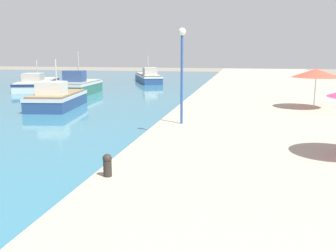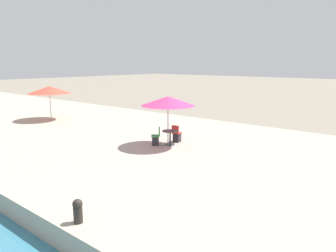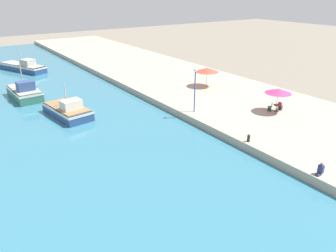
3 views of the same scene
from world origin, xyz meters
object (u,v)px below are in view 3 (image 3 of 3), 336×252
cafe_chair_right (280,107)px  fishing_boat_mid (25,92)px  cafe_umbrella_pink (278,91)px  person_at_quay (320,170)px  mooring_bollard (249,138)px  fishing_boat_distant (23,67)px  fishing_boat_near (68,110)px  cafe_umbrella_white (207,70)px  lamppost (195,83)px  cafe_chair_left (270,108)px  cafe_table (277,107)px

cafe_chair_right → fishing_boat_mid: bearing=-146.8°
fishing_boat_mid → cafe_umbrella_pink: 29.52m
person_at_quay → mooring_bollard: size_ratio=1.44×
cafe_umbrella_pink → fishing_boat_distant: bearing=114.5°
fishing_boat_near → cafe_umbrella_white: fishing_boat_near is taller
fishing_boat_mid → lamppost: size_ratio=1.40×
mooring_bollard → cafe_umbrella_white: bearing=61.5°
mooring_bollard → cafe_chair_left: bearing=27.9°
fishing_boat_mid → mooring_bollard: bearing=-66.9°
cafe_umbrella_pink → lamppost: lamppost is taller
cafe_chair_right → lamppost: 9.52m
cafe_umbrella_white → fishing_boat_mid: bearing=153.3°
cafe_umbrella_white → fishing_boat_near: bearing=176.0°
fishing_boat_near → cafe_umbrella_pink: (17.67, -12.65, 2.23)m
fishing_boat_distant → cafe_table: 40.83m
fishing_boat_distant → cafe_umbrella_white: bearing=-79.7°
fishing_boat_mid → fishing_boat_distant: fishing_boat_mid is taller
fishing_boat_near → person_at_quay: (10.05, -22.50, 0.39)m
fishing_boat_mid → cafe_table: (20.17, -21.61, 0.40)m
fishing_boat_near → fishing_boat_mid: 9.25m
fishing_boat_mid → cafe_umbrella_white: (20.32, -10.22, 2.05)m
cafe_umbrella_pink → fishing_boat_near: bearing=144.4°
cafe_umbrella_white → cafe_chair_left: 11.04m
fishing_boat_near → fishing_boat_distant: (0.76, 24.42, 0.01)m
fishing_boat_distant → mooring_bollard: (9.21, -40.46, 0.32)m
cafe_umbrella_pink → cafe_chair_right: cafe_umbrella_pink is taller
cafe_chair_right → lamppost: bearing=-132.1°
cafe_chair_left → person_at_quay: bearing=-167.5°
person_at_quay → lamppost: 14.94m
fishing_boat_mid → cafe_umbrella_white: size_ratio=2.15×
fishing_boat_near → person_at_quay: size_ratio=7.01×
cafe_umbrella_pink → lamppost: size_ratio=0.59×
fishing_boat_distant → cafe_chair_right: bearing=-87.8°
cafe_chair_left → person_at_quay: 12.67m
mooring_bollard → lamppost: lamppost is taller
cafe_table → cafe_chair_right: size_ratio=0.88×
fishing_boat_near → fishing_boat_mid: size_ratio=1.04×
fishing_boat_mid → cafe_chair_right: (20.88, -21.48, 0.19)m
cafe_table → lamppost: 8.96m
fishing_boat_distant → cafe_table: fishing_boat_distant is taller
lamppost → cafe_umbrella_white: bearing=42.1°
fishing_boat_mid → person_at_quay: fishing_boat_mid is taller
person_at_quay → fishing_boat_near: bearing=114.1°
cafe_umbrella_white → lamppost: lamppost is taller
fishing_boat_near → cafe_chair_left: bearing=-43.2°
cafe_umbrella_white → mooring_bollard: (-8.01, -14.77, -1.83)m
fishing_boat_mid → cafe_chair_left: bearing=-50.1°
fishing_boat_near → person_at_quay: bearing=-74.2°
fishing_boat_distant → cafe_chair_right: fishing_boat_distant is taller
fishing_boat_mid → cafe_chair_right: fishing_boat_mid is taller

